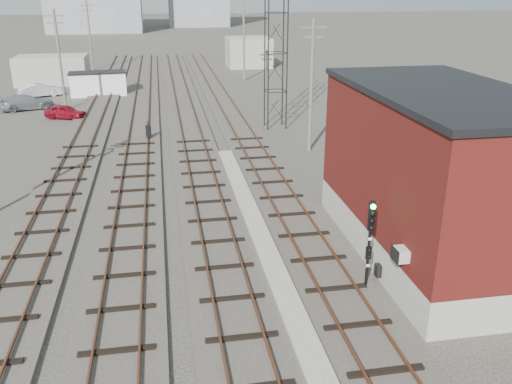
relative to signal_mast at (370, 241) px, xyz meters
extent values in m
plane|color=#282621|center=(-3.70, 50.57, -2.14)|extent=(320.00, 320.00, 0.00)
cube|color=#332D28|center=(-1.20, 29.57, -2.04)|extent=(3.20, 90.00, 0.20)
cube|color=#4C2816|center=(-1.92, 29.57, -1.81)|extent=(0.07, 90.00, 0.12)
cube|color=#4C2816|center=(-0.48, 29.57, -1.81)|extent=(0.07, 90.00, 0.12)
cube|color=#332D28|center=(-5.20, 29.57, -2.04)|extent=(3.20, 90.00, 0.20)
cube|color=#4C2816|center=(-5.92, 29.57, -1.81)|extent=(0.07, 90.00, 0.12)
cube|color=#4C2816|center=(-4.48, 29.57, -1.81)|extent=(0.07, 90.00, 0.12)
cube|color=#332D28|center=(-9.20, 29.57, -2.04)|extent=(3.20, 90.00, 0.20)
cube|color=#4C2816|center=(-9.92, 29.57, -1.81)|extent=(0.07, 90.00, 0.12)
cube|color=#4C2816|center=(-8.48, 29.57, -1.81)|extent=(0.07, 90.00, 0.12)
cube|color=#332D28|center=(-13.20, 29.57, -2.04)|extent=(3.20, 90.00, 0.20)
cube|color=#4C2816|center=(-13.92, 29.57, -1.81)|extent=(0.07, 90.00, 0.12)
cube|color=#4C2816|center=(-12.48, 29.57, -1.81)|extent=(0.07, 90.00, 0.12)
cube|color=gray|center=(-3.20, 4.57, -2.01)|extent=(0.90, 28.00, 0.26)
cube|color=gray|center=(3.80, 2.57, -1.39)|extent=(6.00, 12.00, 1.50)
cube|color=#521513|center=(3.80, 2.57, 2.11)|extent=(6.00, 12.00, 5.50)
cube|color=black|center=(3.80, 2.57, 4.96)|extent=(6.20, 12.20, 0.25)
cube|color=beige|center=(0.58, -1.43, 0.11)|extent=(0.45, 0.62, 0.45)
cube|color=black|center=(0.70, 0.57, -1.64)|extent=(0.20, 0.35, 0.50)
cylinder|color=black|center=(1.05, 24.82, 5.36)|extent=(0.10, 0.10, 15.00)
cylinder|color=black|center=(2.55, 24.82, 5.36)|extent=(0.10, 0.10, 15.00)
cylinder|color=black|center=(1.05, 26.32, 5.36)|extent=(0.10, 0.10, 15.00)
cylinder|color=black|center=(2.55, 26.32, 5.36)|extent=(0.10, 0.10, 15.00)
cylinder|color=#595147|center=(-16.20, 35.57, 2.36)|extent=(0.24, 0.24, 9.00)
cube|color=#595147|center=(-16.20, 35.57, 6.26)|extent=(1.80, 0.12, 0.12)
cube|color=#595147|center=(-16.20, 35.57, 5.66)|extent=(1.40, 0.12, 0.12)
cylinder|color=#595147|center=(-16.20, 60.57, 2.36)|extent=(0.24, 0.24, 9.00)
cube|color=#595147|center=(-16.20, 60.57, 6.26)|extent=(1.80, 0.12, 0.12)
cube|color=#595147|center=(-16.20, 60.57, 5.66)|extent=(1.40, 0.12, 0.12)
cylinder|color=#595147|center=(2.80, 18.57, 2.36)|extent=(0.24, 0.24, 9.00)
cube|color=#595147|center=(2.80, 18.57, 6.26)|extent=(1.80, 0.12, 0.12)
cube|color=#595147|center=(2.80, 18.57, 5.66)|extent=(1.40, 0.12, 0.12)
cylinder|color=#595147|center=(2.80, 48.57, 2.36)|extent=(0.24, 0.24, 9.00)
cube|color=#595147|center=(2.80, 48.57, 6.26)|extent=(1.80, 0.12, 0.12)
cube|color=#595147|center=(2.80, 48.57, 5.66)|extent=(1.40, 0.12, 0.12)
cube|color=gray|center=(-19.70, 50.57, -0.54)|extent=(8.00, 5.00, 3.20)
cube|color=gray|center=(5.30, 60.57, -0.14)|extent=(6.00, 6.00, 4.00)
cube|color=gray|center=(0.00, 0.03, -2.09)|extent=(0.40, 0.40, 0.10)
cylinder|color=black|center=(0.00, 0.03, -0.28)|extent=(0.11, 0.11, 3.72)
cube|color=black|center=(0.00, 0.01, 0.98)|extent=(0.24, 0.10, 1.12)
sphere|color=#0CE533|center=(0.00, -0.08, 1.40)|extent=(0.19, 0.19, 0.19)
sphere|color=black|center=(0.00, -0.08, 1.12)|extent=(0.19, 0.19, 0.19)
sphere|color=black|center=(0.00, -0.08, 0.84)|extent=(0.19, 0.19, 0.19)
sphere|color=black|center=(0.00, -0.08, 0.56)|extent=(0.19, 0.19, 0.19)
cube|color=black|center=(0.00, 0.01, -0.51)|extent=(0.20, 0.09, 0.51)
cube|color=white|center=(0.00, -0.05, 0.09)|extent=(0.15, 0.02, 0.11)
cube|color=white|center=(0.00, -0.05, -1.03)|extent=(0.15, 0.02, 0.11)
cube|color=black|center=(-8.41, 23.22, -1.50)|extent=(0.42, 0.42, 1.08)
cylinder|color=black|center=(-8.41, 23.22, -0.80)|extent=(0.09, 0.09, 0.32)
cube|color=white|center=(-13.75, 42.24, -0.97)|extent=(5.84, 2.85, 2.35)
cube|color=black|center=(-13.75, 42.24, 0.26)|extent=(6.04, 3.05, 0.11)
imported|color=maroon|center=(-15.64, 31.68, -1.53)|extent=(3.86, 2.66, 1.22)
imported|color=#B6B8BF|center=(-19.74, 42.33, -1.44)|extent=(4.51, 2.94, 1.41)
imported|color=gray|center=(-19.79, 36.10, -1.43)|extent=(5.27, 3.63, 1.42)
camera|label=1|loc=(-7.31, -17.12, 8.93)|focal=38.00mm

